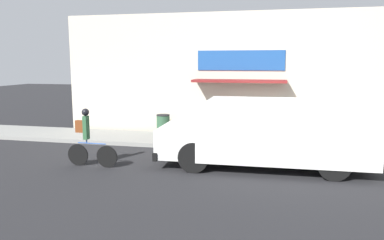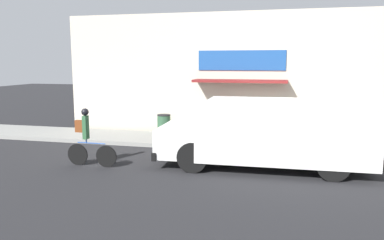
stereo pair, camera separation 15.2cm
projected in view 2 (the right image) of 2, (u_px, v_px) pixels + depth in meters
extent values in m
plane|color=#232326|center=(267.00, 154.00, 12.69)|extent=(70.00, 70.00, 0.00)
cube|color=gray|center=(269.00, 144.00, 13.80)|extent=(28.00, 2.33, 0.15)
cube|color=beige|center=(272.00, 76.00, 14.86)|extent=(17.59, 0.18, 5.08)
cube|color=#1E4C93|center=(241.00, 60.00, 14.94)|extent=(3.49, 0.05, 0.79)
cube|color=maroon|center=(240.00, 81.00, 14.63)|extent=(3.66, 0.94, 0.10)
cube|color=white|center=(283.00, 132.00, 10.86)|extent=(4.89, 2.43, 1.55)
cube|color=white|center=(182.00, 139.00, 11.54)|extent=(1.28, 2.15, 0.85)
cube|color=white|center=(284.00, 103.00, 10.73)|extent=(4.50, 2.23, 0.13)
cube|color=black|center=(164.00, 149.00, 11.70)|extent=(0.18, 2.25, 0.24)
cube|color=red|center=(241.00, 120.00, 12.47)|extent=(0.04, 0.44, 0.44)
cylinder|color=black|center=(205.00, 143.00, 12.43)|extent=(0.87, 0.28, 0.86)
cylinder|color=black|center=(192.00, 157.00, 10.52)|extent=(0.87, 0.28, 0.86)
cylinder|color=black|center=(323.00, 148.00, 11.66)|extent=(0.87, 0.28, 0.86)
cylinder|color=black|center=(333.00, 165.00, 9.74)|extent=(0.87, 0.28, 0.86)
cylinder|color=black|center=(106.00, 156.00, 11.04)|extent=(0.65, 0.05, 0.65)
cylinder|color=black|center=(78.00, 154.00, 11.27)|extent=(0.65, 0.05, 0.65)
cylinder|color=#234793|center=(91.00, 143.00, 11.10)|extent=(0.90, 0.05, 0.04)
cylinder|color=#234793|center=(86.00, 141.00, 11.13)|extent=(0.04, 0.04, 0.12)
cube|color=#2D5B38|center=(86.00, 127.00, 11.07)|extent=(0.12, 0.20, 0.69)
sphere|color=black|center=(85.00, 112.00, 10.99)|extent=(0.22, 0.22, 0.22)
cube|color=brown|center=(80.00, 126.00, 11.11)|extent=(0.26, 0.14, 0.36)
cylinder|color=#2D5138|center=(164.00, 125.00, 15.47)|extent=(0.54, 0.54, 0.75)
cylinder|color=black|center=(164.00, 115.00, 15.41)|extent=(0.55, 0.55, 0.04)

